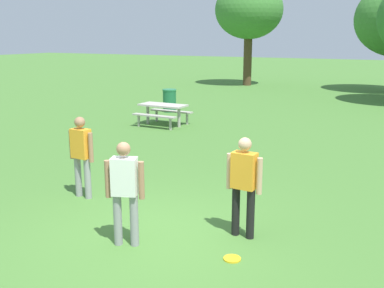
% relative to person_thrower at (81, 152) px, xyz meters
% --- Properties ---
extents(ground_plane, '(120.00, 120.00, 0.00)m').
position_rel_person_thrower_xyz_m(ground_plane, '(2.23, -0.94, -0.94)').
color(ground_plane, '#447530').
extents(person_thrower, '(0.61, 0.25, 1.64)m').
position_rel_person_thrower_xyz_m(person_thrower, '(0.00, 0.00, 0.00)').
color(person_thrower, gray).
rests_on(person_thrower, ground).
extents(person_catcher, '(0.61, 0.25, 1.64)m').
position_rel_person_thrower_xyz_m(person_catcher, '(3.51, -0.29, 0.00)').
color(person_catcher, black).
rests_on(person_catcher, ground).
extents(person_bystander, '(0.58, 0.33, 1.64)m').
position_rel_person_thrower_xyz_m(person_bystander, '(2.01, -1.39, 0.00)').
color(person_bystander, gray).
rests_on(person_bystander, ground).
extents(frisbee, '(0.26, 0.26, 0.03)m').
position_rel_person_thrower_xyz_m(frisbee, '(3.66, -1.10, -0.93)').
color(frisbee, yellow).
rests_on(frisbee, ground).
extents(picnic_table_near, '(1.75, 1.48, 0.77)m').
position_rel_person_thrower_xyz_m(picnic_table_near, '(-2.40, 7.23, -0.38)').
color(picnic_table_near, '#B2ADA3').
rests_on(picnic_table_near, ground).
extents(trash_can_further_along, '(0.59, 0.59, 0.96)m').
position_rel_person_thrower_xyz_m(trash_can_further_along, '(-3.70, 9.98, -0.46)').
color(trash_can_further_along, '#1E663D').
rests_on(trash_can_further_along, ground).
extents(tree_tall_left, '(4.27, 4.27, 6.56)m').
position_rel_person_thrower_xyz_m(tree_tall_left, '(-4.47, 21.51, 3.76)').
color(tree_tall_left, '#4C3823').
rests_on(tree_tall_left, ground).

